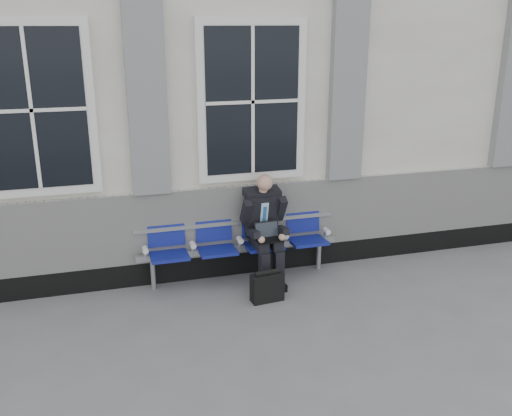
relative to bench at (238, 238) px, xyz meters
name	(u,v)px	position (x,y,z in m)	size (l,w,h in m)	color
ground	(257,329)	(-0.14, -1.32, -0.55)	(70.00, 70.00, 0.00)	slate
station_building	(193,87)	(-0.15, 2.15, 1.67)	(14.40, 4.40, 4.49)	white
bench	(238,238)	(0.00, 0.00, 0.00)	(2.60, 0.47, 0.91)	#9EA0A3
businessman	(264,224)	(0.30, -0.13, 0.21)	(0.56, 0.75, 1.39)	black
briefcase	(267,287)	(0.16, -0.72, -0.37)	(0.40, 0.20, 0.39)	black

